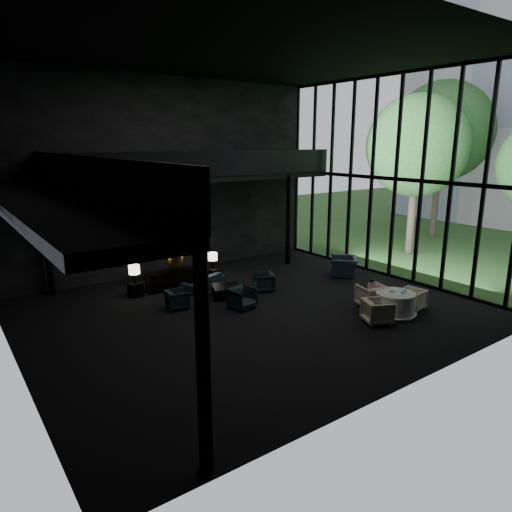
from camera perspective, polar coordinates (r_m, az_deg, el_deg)
floor at (r=15.22m, az=-0.40°, el=-6.82°), size 14.00×12.00×0.02m
ceiling at (r=14.45m, az=-0.46°, el=24.34°), size 14.00×12.00×0.02m
wall_back at (r=19.48m, az=-10.81°, el=9.63°), size 14.00×0.04×8.00m
wall_front at (r=10.04m, az=19.83°, el=5.07°), size 14.00×0.04×8.00m
curtain_wall at (r=19.14m, az=17.06°, el=9.20°), size 0.20×12.00×8.00m
mezzanine_left at (r=11.91m, az=-24.87°, el=5.89°), size 2.00×12.00×0.25m
mezzanine_back at (r=19.04m, az=-6.75°, el=9.69°), size 12.00×2.00×0.25m
railing_left at (r=12.07m, az=-20.47°, el=9.28°), size 0.06×12.00×1.00m
railing_back at (r=18.14m, az=-5.24°, el=11.41°), size 12.00×0.06×1.00m
column_sw at (r=7.55m, az=-6.60°, el=-13.04°), size 0.24×0.24×4.00m
column_nw at (r=17.94m, az=-24.69°, el=1.76°), size 0.24×0.24×4.00m
column_ne at (r=20.60m, az=4.09°, el=4.47°), size 0.24×0.24×4.00m
tree_near at (r=23.54m, az=19.52°, el=12.83°), size 4.80×4.80×7.65m
tree_far at (r=28.80m, az=22.23°, el=14.19°), size 5.60×5.60×8.80m
console at (r=17.65m, az=-10.06°, el=-2.82°), size 2.26×0.51×0.72m
bronze_urn at (r=17.40m, az=-10.15°, el=-0.08°), size 0.65×0.65×1.21m
side_table_left at (r=17.07m, az=-14.84°, el=-4.07°), size 0.45×0.45×0.50m
table_lamp_left at (r=16.86m, az=-14.98°, el=-1.75°), size 0.39×0.39×0.66m
side_table_right at (r=18.23m, az=-5.25°, el=-2.41°), size 0.49×0.49×0.54m
table_lamp_right at (r=18.11m, az=-5.45°, el=-0.15°), size 0.38×0.38×0.63m
sofa at (r=17.43m, az=-6.58°, el=-3.04°), size 1.72×1.02×0.65m
lounge_armchair_west at (r=15.52m, az=-9.78°, el=-5.36°), size 0.66×0.69×0.63m
lounge_armchair_east at (r=17.08m, az=0.97°, el=-3.20°), size 0.86×0.88×0.71m
lounge_armchair_south at (r=15.30m, az=-1.76°, el=-5.14°), size 0.89×0.85×0.79m
window_armchair at (r=19.29m, az=10.97°, el=-0.71°), size 1.56×1.58×1.18m
coffee_table at (r=16.43m, az=-3.75°, el=-4.46°), size 1.23×1.23×0.42m
dining_table at (r=15.40m, az=16.96°, el=-5.90°), size 1.41×1.41×0.75m
dining_chair_north at (r=15.83m, az=14.30°, el=-4.58°), size 1.14×1.10×0.96m
dining_chair_east at (r=16.06m, az=18.94°, el=-5.04°), size 0.79×0.83×0.75m
dining_chair_west at (r=14.56m, az=14.96°, el=-6.50°), size 1.05×1.08×0.86m
child at (r=15.76m, az=14.23°, el=-3.75°), size 0.25×0.25×0.54m
plate_a at (r=15.09m, az=17.39°, el=-4.62°), size 0.29×0.29×0.01m
plate_b at (r=15.52m, az=17.07°, el=-4.08°), size 0.27×0.27×0.02m
saucer at (r=15.33m, az=18.09°, el=-4.38°), size 0.20×0.20×0.01m
coffee_cup at (r=15.45m, az=18.11°, el=-4.09°), size 0.10×0.10×0.06m
cereal_bowl at (r=15.29m, az=16.57°, el=-4.18°), size 0.16×0.16×0.08m
cream_pot at (r=15.23m, az=17.81°, el=-4.36°), size 0.07×0.07×0.08m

